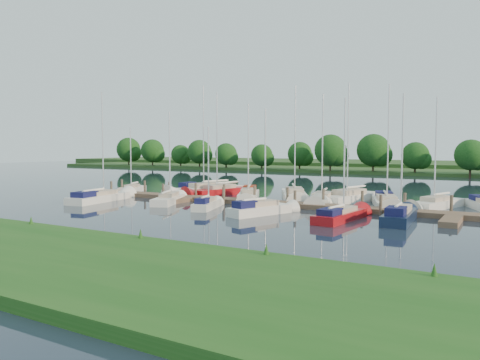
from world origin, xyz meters
The scene contains 23 objects.
ground centered at (0.00, 0.00, 0.00)m, with size 260.00×260.00×0.00m, color #1B2736.
near_bank centered at (0.00, -16.00, 0.25)m, with size 90.00×10.00×0.50m, color #1B4E16.
dock centered at (0.00, 7.31, 0.20)m, with size 40.00×6.00×0.40m.
mooring_pilings centered at (0.00, 8.43, 0.60)m, with size 38.24×2.84×2.00m.
far_shore centered at (0.00, 75.00, 0.30)m, with size 180.00×30.00×0.60m, color #214319.
distant_hill centered at (0.00, 100.00, 0.70)m, with size 220.00×40.00×1.40m, color #395826.
treeline centered at (-0.29, 62.19, 4.18)m, with size 143.51×9.25×8.30m.
sailboat_n_0 centered at (-18.87, 10.80, 0.27)m, with size 3.25×6.03×7.88m.
motorboat centered at (-13.09, 13.72, 0.33)m, with size 1.41×4.55×1.50m.
sailboat_n_2 centered at (-10.40, 13.69, 0.28)m, with size 5.05×9.89×12.62m.
sailboat_n_3 centered at (-8.49, 13.46, 0.28)m, with size 4.12×9.22×11.65m.
sailboat_n_4 centered at (-3.39, 11.10, 0.33)m, with size 4.56×7.55×10.00m.
sailboat_n_5 centered at (0.65, 13.34, 0.28)m, with size 5.70×8.92×11.79m.
sailboat_n_6 centered at (4.19, 11.72, 0.27)m, with size 3.31×8.43×10.58m.
sailboat_n_7 centered at (6.01, 14.04, 0.28)m, with size 4.20×9.32×11.85m.
sailboat_n_8 centered at (9.84, 12.82, 0.31)m, with size 4.37×8.94×11.21m.
sailboat_n_9 centered at (13.89, 13.26, 0.27)m, with size 3.91×7.74×9.93m.
sailboat_s_0 centered at (-15.13, 2.54, 0.32)m, with size 3.25×8.83×11.04m.
sailboat_s_1 centered at (-8.40, 4.71, 0.27)m, with size 3.72×6.84×8.93m.
sailboat_s_2 centered at (-3.04, 3.23, 0.32)m, with size 2.67×5.61×7.34m.
sailboat_s_3 centered at (2.63, 2.40, 0.33)m, with size 3.34×6.60×8.66m.
sailboat_s_4 centered at (8.95, 2.83, 0.31)m, with size 2.29×7.26×9.17m.
sailboat_s_5 centered at (12.74, 4.28, 0.33)m, with size 2.10×7.32×9.48m.
Camera 1 is at (19.52, -29.83, 5.26)m, focal length 35.00 mm.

